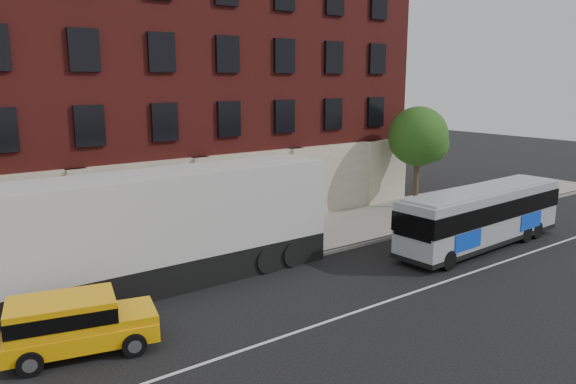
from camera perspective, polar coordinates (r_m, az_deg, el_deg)
ground at (r=19.36m, az=8.17°, el=-12.69°), size 120.00×120.00×0.00m
sidewalk at (r=26.04m, az=-5.93°, el=-5.99°), size 60.00×6.00×0.15m
kerb at (r=23.64m, az=-2.18°, el=-7.80°), size 60.00×0.25×0.15m
lane_line at (r=19.69m, az=7.13°, el=-12.22°), size 60.00×0.12×0.01m
building at (r=31.91m, az=-13.65°, el=10.69°), size 30.00×12.10×15.00m
sign_pole at (r=20.08m, az=-23.12°, el=-8.18°), size 0.30×0.20×2.50m
street_tree at (r=34.25m, az=13.42°, el=5.41°), size 3.60×3.60×6.20m
city_bus at (r=27.79m, az=19.50°, el=-2.24°), size 10.62×2.71×2.89m
yellow_suv at (r=17.61m, az=-21.44°, el=-12.44°), size 4.67×2.75×1.74m
shipping_container at (r=21.89m, az=-12.17°, el=-3.78°), size 13.46×2.94×4.48m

